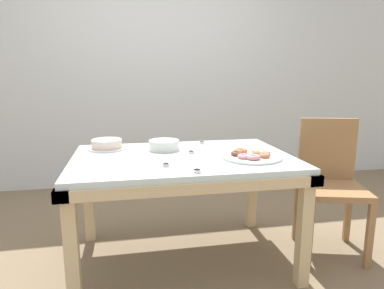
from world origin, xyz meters
The scene contains 11 objects.
ground_plane centered at (0.00, 0.00, 0.00)m, with size 12.00×12.00×0.00m, color #7A664C.
wall_back centered at (0.00, 1.81, 1.30)m, with size 8.00×0.10×2.60m, color silver.
dining_table centered at (0.00, 0.00, 0.64)m, with size 1.42×0.98×0.73m.
chair centered at (1.05, -0.03, 0.52)m, with size 0.52×0.52×0.94m.
cake_chocolate_round centered at (-0.49, 0.29, 0.77)m, with size 0.26×0.26×0.07m.
pastry_platter centered at (0.41, -0.15, 0.75)m, with size 0.37×0.37×0.04m.
plate_stack centered at (-0.10, 0.19, 0.77)m, with size 0.21×0.21×0.07m.
tealight_centre centered at (0.01, -0.41, 0.74)m, with size 0.04×0.04×0.04m.
tealight_near_cakes centered at (0.21, 0.35, 0.74)m, with size 0.04×0.04×0.04m.
tealight_near_front centered at (0.07, 0.05, 0.74)m, with size 0.04×0.04×0.04m.
tealight_left_edge centered at (-0.14, -0.25, 0.74)m, with size 0.04×0.04×0.04m.
Camera 1 is at (-0.35, -2.12, 1.24)m, focal length 32.00 mm.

